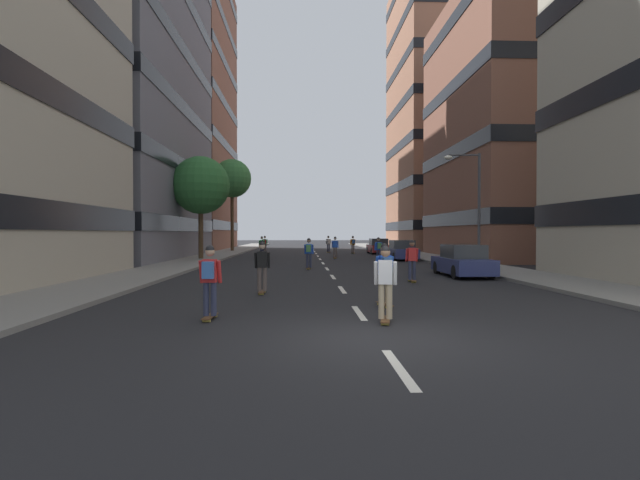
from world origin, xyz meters
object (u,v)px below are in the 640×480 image
at_px(skater_0, 412,259).
at_px(skater_5, 385,280).
at_px(skater_4, 328,243).
at_px(streetlamp_right, 473,197).
at_px(skater_9, 309,251).
at_px(skater_7, 335,246).
at_px(parked_car_far, 402,251).
at_px(skater_6, 262,265).
at_px(street_tree_near, 201,186).
at_px(skater_3, 379,248).
at_px(street_tree_mid, 232,179).
at_px(skater_1, 262,245).
at_px(skater_11, 353,243).
at_px(skater_10, 385,271).
at_px(skater_8, 210,277).
at_px(parked_car_mid, 462,262).
at_px(skater_2, 265,243).
at_px(parked_car_near, 378,247).

distance_m(skater_0, skater_5, 9.32).
bearing_deg(skater_4, streetlamp_right, -73.27).
distance_m(streetlamp_right, skater_9, 9.93).
height_order(streetlamp_right, skater_7, streetlamp_right).
relative_size(parked_car_far, skater_6, 2.47).
bearing_deg(street_tree_near, skater_3, -16.44).
height_order(street_tree_mid, skater_1, street_tree_mid).
bearing_deg(street_tree_near, skater_6, -72.54).
bearing_deg(street_tree_mid, skater_7, -53.24).
relative_size(skater_1, skater_7, 1.00).
distance_m(skater_1, skater_11, 10.15).
bearing_deg(skater_10, skater_11, 85.18).
bearing_deg(skater_10, skater_8, -158.28).
xyz_separation_m(parked_car_mid, skater_10, (-5.35, -9.06, 0.32)).
bearing_deg(skater_5, skater_6, 121.63).
distance_m(street_tree_mid, skater_10, 40.86).
height_order(skater_6, skater_9, same).
relative_size(streetlamp_right, skater_2, 3.65).
distance_m(street_tree_near, skater_8, 25.63).
distance_m(streetlamp_right, skater_6, 15.76).
bearing_deg(skater_6, parked_car_mid, 34.01).
height_order(skater_2, skater_4, same).
relative_size(skater_0, skater_2, 1.00).
bearing_deg(skater_6, skater_11, 78.15).
bearing_deg(skater_0, parked_car_near, 83.62).
height_order(skater_6, skater_7, same).
relative_size(skater_1, skater_8, 1.00).
height_order(skater_0, skater_4, same).
bearing_deg(parked_car_mid, street_tree_mid, 116.99).
xyz_separation_m(skater_2, skater_3, (9.05, -16.65, 0.00)).
height_order(parked_car_far, skater_11, skater_11).
bearing_deg(parked_car_mid, street_tree_near, 137.95).
height_order(parked_car_mid, skater_2, skater_2).
distance_m(skater_4, skater_10, 36.78).
bearing_deg(skater_7, parked_car_mid, -73.03).
bearing_deg(streetlamp_right, skater_7, 121.49).
xyz_separation_m(street_tree_mid, skater_5, (9.51, -41.35, -7.02)).
bearing_deg(skater_6, skater_3, 67.52).
xyz_separation_m(street_tree_mid, skater_7, (10.34, -13.84, -7.02)).
height_order(skater_3, skater_6, same).
bearing_deg(skater_8, skater_11, 78.38).
relative_size(street_tree_mid, streetlamp_right, 1.54).
bearing_deg(parked_car_mid, skater_11, 95.58).
height_order(parked_car_near, skater_7, skater_7).
bearing_deg(skater_10, skater_7, 89.03).
relative_size(skater_6, skater_9, 1.00).
bearing_deg(skater_4, skater_1, -129.59).
xyz_separation_m(skater_0, skater_8, (-6.85, -8.38, 0.03)).
relative_size(streetlamp_right, skater_1, 3.65).
xyz_separation_m(parked_car_near, parked_car_mid, (0.00, -24.52, 0.00)).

